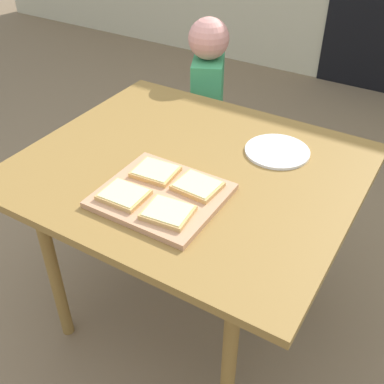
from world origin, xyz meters
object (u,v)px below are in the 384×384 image
at_px(plate_white_right, 277,151).
at_px(child_left, 207,104).
at_px(pizza_slice_far_left, 156,171).
at_px(pizza_slice_near_left, 124,195).
at_px(cutting_board, 161,196).
at_px(dining_table, 189,182).
at_px(pizza_slice_far_right, 198,186).
at_px(pizza_slice_near_right, 168,212).

bearing_deg(plate_white_right, child_left, 139.51).
relative_size(pizza_slice_far_left, child_left, 0.14).
bearing_deg(pizza_slice_near_left, child_left, 104.94).
height_order(cutting_board, pizza_slice_near_left, pizza_slice_near_left).
distance_m(dining_table, child_left, 0.77).
bearing_deg(pizza_slice_far_left, cutting_board, -45.87).
bearing_deg(pizza_slice_far_left, plate_white_right, 51.98).
relative_size(pizza_slice_near_left, plate_white_right, 0.60).
xyz_separation_m(pizza_slice_far_left, child_left, (-0.27, 0.82, -0.18)).
distance_m(dining_table, pizza_slice_far_right, 0.19).
xyz_separation_m(cutting_board, plate_white_right, (0.20, 0.43, -0.00)).
distance_m(cutting_board, plate_white_right, 0.47).
xyz_separation_m(cutting_board, pizza_slice_far_right, (0.08, 0.08, 0.02)).
distance_m(pizza_slice_near_left, pizza_slice_near_right, 0.16).
distance_m(pizza_slice_far_left, plate_white_right, 0.45).
height_order(cutting_board, child_left, child_left).
height_order(dining_table, cutting_board, cutting_board).
relative_size(dining_table, plate_white_right, 4.89).
bearing_deg(child_left, pizza_slice_near_right, -66.65).
bearing_deg(dining_table, pizza_slice_far_left, -112.05).
bearing_deg(pizza_slice_far_left, child_left, 108.25).
bearing_deg(pizza_slice_near_left, pizza_slice_near_right, -0.07).
bearing_deg(pizza_slice_near_left, dining_table, 77.47).
bearing_deg(pizza_slice_far_left, pizza_slice_far_right, 1.05).
height_order(cutting_board, plate_white_right, cutting_board).
distance_m(pizza_slice_far_right, child_left, 0.94).
distance_m(pizza_slice_near_left, pizza_slice_far_right, 0.23).
bearing_deg(child_left, cutting_board, -68.96).
relative_size(dining_table, pizza_slice_near_right, 7.63).
relative_size(cutting_board, child_left, 0.36).
xyz_separation_m(pizza_slice_near_right, child_left, (-0.42, 0.97, -0.18)).
height_order(pizza_slice_near_right, pizza_slice_far_right, same).
height_order(plate_white_right, child_left, child_left).
height_order(cutting_board, pizza_slice_near_right, pizza_slice_near_right).
relative_size(pizza_slice_far_right, child_left, 0.14).
bearing_deg(child_left, dining_table, -65.23).
bearing_deg(pizza_slice_far_right, cutting_board, -135.63).
xyz_separation_m(pizza_slice_near_right, pizza_slice_far_right, (0.01, 0.15, 0.00)).
height_order(pizza_slice_near_right, child_left, child_left).
distance_m(cutting_board, pizza_slice_near_left, 0.12).
bearing_deg(plate_white_right, dining_table, -134.62).
xyz_separation_m(cutting_board, child_left, (-0.34, 0.90, -0.16)).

